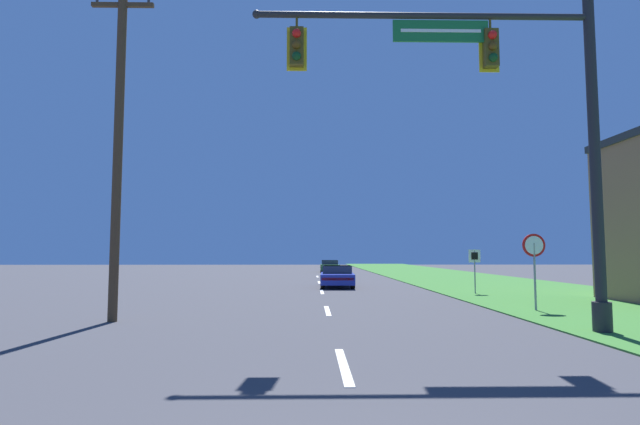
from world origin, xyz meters
The scene contains 8 objects.
grass_verge_right centered at (10.50, 30.00, 0.02)m, with size 10.00×110.00×0.04m.
road_center_line centered at (0.00, 22.00, 0.01)m, with size 0.16×34.80×0.01m.
signal_mast centered at (4.44, 9.29, 5.26)m, with size 8.63×0.47×8.64m.
car_ahead centered at (0.94, 25.56, 0.60)m, with size 1.98×4.34×1.19m.
far_car centered at (1.36, 47.63, 0.60)m, with size 1.82×4.20×1.19m.
stop_sign centered at (6.82, 13.75, 1.86)m, with size 0.76×0.07×2.50m.
route_sign_post centered at (7.09, 20.58, 1.53)m, with size 0.55×0.06×2.03m.
utility_pole_near centered at (-6.07, 11.53, 5.19)m, with size 1.80×0.26×10.05m.
Camera 1 is at (-0.56, -2.62, 1.90)m, focal length 28.00 mm.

